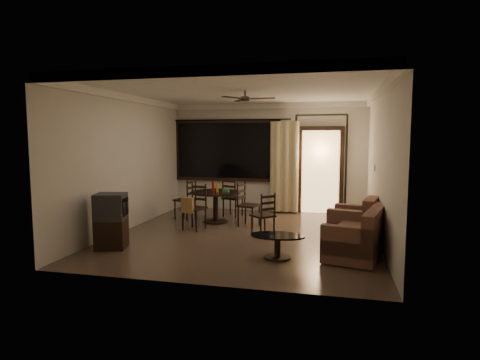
% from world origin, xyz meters
% --- Properties ---
extents(ground, '(5.50, 5.50, 0.00)m').
position_xyz_m(ground, '(0.00, 0.00, 0.00)').
color(ground, '#7F6651').
rests_on(ground, ground).
extents(room_shell, '(5.50, 6.70, 5.50)m').
position_xyz_m(room_shell, '(0.59, 1.77, 1.83)').
color(room_shell, beige).
rests_on(room_shell, ground).
extents(dining_table, '(1.12, 1.12, 0.92)m').
position_xyz_m(dining_table, '(-0.91, 1.06, 0.55)').
color(dining_table, black).
rests_on(dining_table, ground).
extents(dining_chair_west, '(0.52, 0.52, 0.95)m').
position_xyz_m(dining_chair_west, '(-1.72, 1.27, 0.28)').
color(dining_chair_west, black).
rests_on(dining_chair_west, ground).
extents(dining_chair_east, '(0.52, 0.52, 0.95)m').
position_xyz_m(dining_chair_east, '(-0.11, 0.84, 0.28)').
color(dining_chair_east, black).
rests_on(dining_chair_east, ground).
extents(dining_chair_south, '(0.52, 0.55, 0.95)m').
position_xyz_m(dining_chair_south, '(-1.14, 0.23, 0.31)').
color(dining_chair_south, black).
rests_on(dining_chair_south, ground).
extents(dining_chair_north, '(0.52, 0.52, 0.95)m').
position_xyz_m(dining_chair_north, '(-0.71, 1.81, 0.28)').
color(dining_chair_north, black).
rests_on(dining_chair_north, ground).
extents(tv_cabinet, '(0.60, 0.57, 0.96)m').
position_xyz_m(tv_cabinet, '(-2.05, -1.44, 0.48)').
color(tv_cabinet, black).
rests_on(tv_cabinet, ground).
extents(sofa, '(1.09, 1.59, 0.78)m').
position_xyz_m(sofa, '(2.10, -0.93, 0.31)').
color(sofa, '#41211E').
rests_on(sofa, ground).
extents(armchair, '(0.96, 0.96, 0.81)m').
position_xyz_m(armchair, '(2.10, -0.02, 0.33)').
color(armchair, '#41211E').
rests_on(armchair, ground).
extents(coffee_table, '(0.87, 0.52, 0.38)m').
position_xyz_m(coffee_table, '(0.83, -1.36, 0.25)').
color(coffee_table, black).
rests_on(coffee_table, ground).
extents(side_chair, '(0.54, 0.54, 0.86)m').
position_xyz_m(side_chair, '(0.37, -0.02, 0.26)').
color(side_chair, black).
rests_on(side_chair, ground).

